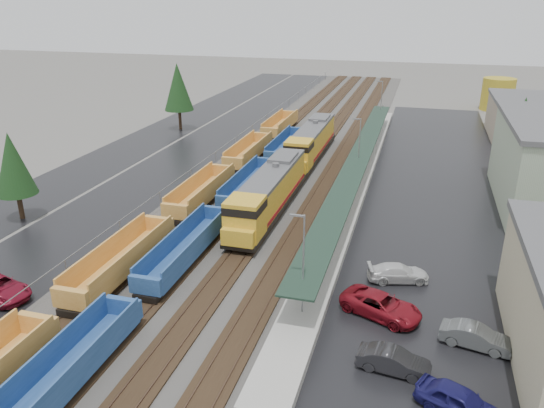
# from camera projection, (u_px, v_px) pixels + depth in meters

# --- Properties ---
(ballast_strip) EXTENTS (20.00, 160.00, 0.08)m
(ballast_strip) POSITION_uv_depth(u_px,v_px,m) (299.00, 155.00, 75.36)
(ballast_strip) COLOR #302D2B
(ballast_strip) RESTS_ON ground
(trackbed) EXTENTS (14.60, 160.00, 0.22)m
(trackbed) POSITION_uv_depth(u_px,v_px,m) (299.00, 154.00, 75.32)
(trackbed) COLOR black
(trackbed) RESTS_ON ground
(west_parking_lot) EXTENTS (10.00, 160.00, 0.02)m
(west_parking_lot) POSITION_uv_depth(u_px,v_px,m) (201.00, 148.00, 79.17)
(west_parking_lot) COLOR black
(west_parking_lot) RESTS_ON ground
(west_road) EXTENTS (9.00, 160.00, 0.02)m
(west_road) POSITION_uv_depth(u_px,v_px,m) (141.00, 143.00, 81.70)
(west_road) COLOR black
(west_road) RESTS_ON ground
(east_commuter_lot) EXTENTS (16.00, 100.00, 0.02)m
(east_commuter_lot) POSITION_uv_depth(u_px,v_px,m) (439.00, 191.00, 61.61)
(east_commuter_lot) COLOR black
(east_commuter_lot) RESTS_ON ground
(station_platform) EXTENTS (3.00, 80.00, 8.00)m
(station_platform) POSITION_uv_depth(u_px,v_px,m) (357.00, 178.00, 63.76)
(station_platform) COLOR #9E9B93
(station_platform) RESTS_ON ground
(chainlink_fence) EXTENTS (0.08, 160.04, 2.02)m
(chainlink_fence) POSITION_uv_depth(u_px,v_px,m) (232.00, 142.00, 75.80)
(chainlink_fence) COLOR gray
(chainlink_fence) RESTS_ON ground
(distant_hills) EXTENTS (301.00, 140.00, 25.20)m
(distant_hills) POSITION_uv_depth(u_px,v_px,m) (506.00, 56.00, 198.93)
(distant_hills) COLOR #4A5A46
(distant_hills) RESTS_ON ground
(tree_west_near) EXTENTS (3.96, 3.96, 9.00)m
(tree_west_near) POSITION_uv_depth(u_px,v_px,m) (13.00, 164.00, 51.96)
(tree_west_near) COLOR #332316
(tree_west_near) RESTS_ON ground
(tree_west_far) EXTENTS (4.84, 4.84, 11.00)m
(tree_west_far) POSITION_uv_depth(u_px,v_px,m) (178.00, 87.00, 87.54)
(tree_west_far) COLOR #332316
(tree_west_far) RESTS_ON ground
(tree_east) EXTENTS (4.40, 4.40, 10.00)m
(tree_east) POSITION_uv_depth(u_px,v_px,m) (521.00, 126.00, 64.13)
(tree_east) COLOR #332316
(tree_east) RESTS_ON ground
(locomotive_lead) EXTENTS (3.18, 20.95, 4.74)m
(locomotive_lead) POSITION_uv_depth(u_px,v_px,m) (268.00, 193.00, 53.70)
(locomotive_lead) COLOR black
(locomotive_lead) RESTS_ON ground
(locomotive_trail) EXTENTS (3.18, 20.95, 4.74)m
(locomotive_trail) POSITION_uv_depth(u_px,v_px,m) (311.00, 142.00, 72.50)
(locomotive_trail) COLOR black
(locomotive_trail) RESTS_ON ground
(well_string_yellow) EXTENTS (2.83, 96.92, 2.51)m
(well_string_yellow) POSITION_uv_depth(u_px,v_px,m) (168.00, 222.00, 50.19)
(well_string_yellow) COLOR #C38536
(well_string_yellow) RESTS_ON ground
(well_string_blue) EXTENTS (2.59, 83.85, 2.29)m
(well_string_blue) POSITION_uv_depth(u_px,v_px,m) (186.00, 248.00, 45.11)
(well_string_blue) COLOR navy
(well_string_blue) RESTS_ON ground
(storage_tank) EXTENTS (6.23, 6.23, 6.23)m
(storage_tank) POSITION_uv_depth(u_px,v_px,m) (498.00, 94.00, 104.16)
(storage_tank) COLOR #B09923
(storage_tank) RESTS_ON ground
(parked_car_east_a) EXTENTS (2.03, 4.55, 1.45)m
(parked_car_east_a) POSITION_uv_depth(u_px,v_px,m) (394.00, 361.00, 31.84)
(parked_car_east_a) COLOR black
(parked_car_east_a) RESTS_ON ground
(parked_car_east_b) EXTENTS (4.74, 6.37, 1.61)m
(parked_car_east_b) POSITION_uv_depth(u_px,v_px,m) (381.00, 306.00, 37.42)
(parked_car_east_b) COLOR maroon
(parked_car_east_b) RESTS_ON ground
(parked_car_east_c) EXTENTS (3.23, 5.18, 1.40)m
(parked_car_east_c) POSITION_uv_depth(u_px,v_px,m) (398.00, 273.00, 42.02)
(parked_car_east_c) COLOR silver
(parked_car_east_c) RESTS_ON ground
(parked_car_east_d) EXTENTS (3.79, 5.20, 1.65)m
(parked_car_east_d) POSITION_uv_depth(u_px,v_px,m) (460.00, 403.00, 28.48)
(parked_car_east_d) COLOR #171653
(parked_car_east_d) RESTS_ON ground
(parked_car_east_e) EXTENTS (2.38, 4.67, 1.47)m
(parked_car_east_e) POSITION_uv_depth(u_px,v_px,m) (476.00, 337.00, 34.10)
(parked_car_east_e) COLOR #4F5354
(parked_car_east_e) RESTS_ON ground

